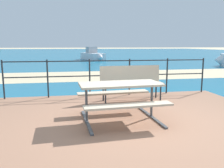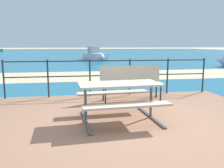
% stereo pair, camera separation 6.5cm
% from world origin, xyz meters
% --- Properties ---
extents(ground_plane, '(240.00, 240.00, 0.00)m').
position_xyz_m(ground_plane, '(0.00, 0.00, 0.00)').
color(ground_plane, beige).
extents(patio_paving, '(6.40, 5.20, 0.06)m').
position_xyz_m(patio_paving, '(0.00, 0.00, 0.03)').
color(patio_paving, '#996B51').
rests_on(patio_paving, ground).
extents(sea_water, '(90.00, 90.00, 0.01)m').
position_xyz_m(sea_water, '(0.00, 40.00, 0.01)').
color(sea_water, '#196B8E').
rests_on(sea_water, ground).
extents(beach_strip, '(54.04, 4.38, 0.01)m').
position_xyz_m(beach_strip, '(0.00, 7.30, 0.01)').
color(beach_strip, beige).
rests_on(beach_strip, ground).
extents(picnic_table, '(1.67, 1.50, 0.74)m').
position_xyz_m(picnic_table, '(-0.15, 0.18, 0.62)').
color(picnic_table, '#BCAD93').
rests_on(picnic_table, patio_paving).
extents(park_bench, '(1.70, 0.52, 0.93)m').
position_xyz_m(park_bench, '(0.48, 1.78, 0.62)').
color(park_bench, '#BCAD93').
rests_on(park_bench, patio_paving).
extents(railing_fence, '(5.94, 0.04, 1.08)m').
position_xyz_m(railing_fence, '(0.00, 2.44, 0.73)').
color(railing_fence, '#1E2328').
rests_on(railing_fence, patio_paving).
extents(boat_far, '(2.42, 4.18, 1.33)m').
position_xyz_m(boat_far, '(0.93, 19.79, 0.44)').
color(boat_far, silver).
rests_on(boat_far, sea_water).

